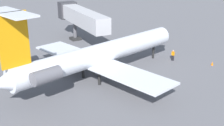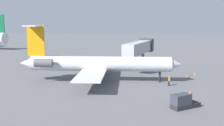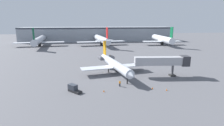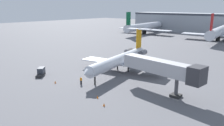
% 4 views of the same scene
% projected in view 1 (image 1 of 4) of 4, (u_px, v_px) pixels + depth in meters
% --- Properties ---
extents(ground_plane, '(400.00, 400.00, 0.10)m').
position_uv_depth(ground_plane, '(104.00, 82.00, 38.41)').
color(ground_plane, '#5B5B60').
extents(regional_jet, '(22.98, 29.69, 10.30)m').
position_uv_depth(regional_jet, '(97.00, 54.00, 38.13)').
color(regional_jet, silver).
rests_on(regional_jet, ground_plane).
extents(jet_bridge, '(17.68, 4.38, 6.70)m').
position_uv_depth(jet_bridge, '(80.00, 16.00, 53.04)').
color(jet_bridge, '#ADADB2').
rests_on(jet_bridge, ground_plane).
extents(ground_crew_marshaller, '(0.45, 0.34, 1.69)m').
position_uv_depth(ground_crew_marshaller, '(173.00, 55.00, 45.71)').
color(ground_crew_marshaller, black).
rests_on(ground_crew_marshaller, ground_plane).
extents(traffic_cone_near, '(0.36, 0.36, 0.55)m').
position_uv_depth(traffic_cone_near, '(153.00, 43.00, 54.03)').
color(traffic_cone_near, orange).
rests_on(traffic_cone_near, ground_plane).
extents(traffic_cone_mid, '(0.36, 0.36, 0.55)m').
position_uv_depth(traffic_cone_mid, '(212.00, 63.00, 43.96)').
color(traffic_cone_mid, orange).
rests_on(traffic_cone_mid, ground_plane).
extents(traffic_cone_far, '(0.36, 0.36, 0.55)m').
position_uv_depth(traffic_cone_far, '(148.00, 38.00, 57.40)').
color(traffic_cone_far, orange).
rests_on(traffic_cone_far, ground_plane).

